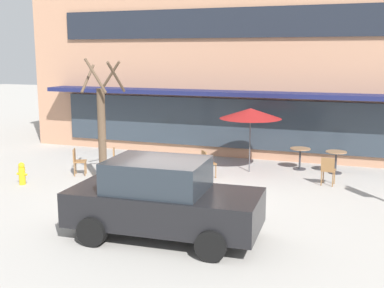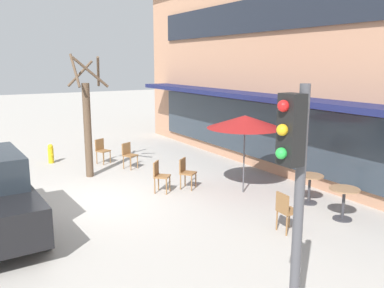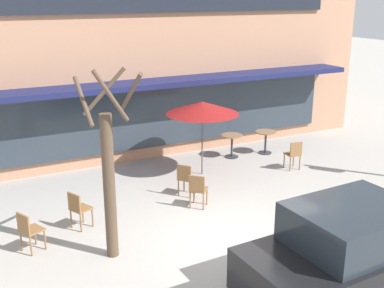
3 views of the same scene
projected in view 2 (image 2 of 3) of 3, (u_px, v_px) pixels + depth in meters
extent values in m
plane|color=#ADA8A0|center=(93.00, 203.00, 10.66)|extent=(80.00, 80.00, 0.00)
cube|color=tan|center=(355.00, 64.00, 14.93)|extent=(17.65, 8.00, 7.13)
cube|color=#191E4C|center=(258.00, 97.00, 12.87)|extent=(15.01, 1.10, 0.16)
cube|color=#1E232D|center=(273.00, 13.00, 12.60)|extent=(14.12, 0.10, 1.10)
cube|color=#2D3842|center=(269.00, 133.00, 13.35)|extent=(14.12, 0.10, 1.90)
cylinder|color=#333338|center=(342.00, 219.00, 9.54)|extent=(0.44, 0.44, 0.03)
cylinder|color=#333338|center=(343.00, 204.00, 9.47)|extent=(0.07, 0.07, 0.70)
cylinder|color=#99704C|center=(344.00, 189.00, 9.40)|extent=(0.70, 0.70, 0.03)
cylinder|color=#333338|center=(308.00, 202.00, 10.65)|extent=(0.44, 0.44, 0.03)
cylinder|color=#333338|center=(309.00, 189.00, 10.58)|extent=(0.07, 0.07, 0.70)
cylinder|color=#99704C|center=(310.00, 176.00, 10.51)|extent=(0.70, 0.70, 0.03)
cylinder|color=#4C4C51|center=(244.00, 154.00, 11.32)|extent=(0.04, 0.04, 2.20)
cone|color=maroon|center=(245.00, 122.00, 11.14)|extent=(2.10, 2.10, 0.35)
cylinder|color=olive|center=(137.00, 162.00, 14.09)|extent=(0.04, 0.04, 0.45)
cylinder|color=olive|center=(131.00, 164.00, 13.82)|extent=(0.04, 0.04, 0.45)
cylinder|color=olive|center=(130.00, 161.00, 14.28)|extent=(0.04, 0.04, 0.45)
cylinder|color=olive|center=(123.00, 163.00, 14.00)|extent=(0.04, 0.04, 0.45)
cube|color=olive|center=(130.00, 155.00, 14.00)|extent=(0.53, 0.53, 0.04)
cube|color=olive|center=(126.00, 149.00, 14.06)|extent=(0.21, 0.38, 0.40)
cylinder|color=olive|center=(289.00, 218.00, 9.04)|extent=(0.04, 0.04, 0.45)
cylinder|color=olive|center=(299.00, 223.00, 8.74)|extent=(0.04, 0.04, 0.45)
cylinder|color=olive|center=(277.00, 220.00, 8.90)|extent=(0.04, 0.04, 0.45)
cylinder|color=olive|center=(287.00, 226.00, 8.60)|extent=(0.04, 0.04, 0.45)
cube|color=olive|center=(289.00, 211.00, 8.77)|extent=(0.43, 0.43, 0.04)
cube|color=olive|center=(282.00, 203.00, 8.65)|extent=(0.40, 0.07, 0.40)
cylinder|color=olive|center=(110.00, 157.00, 14.80)|extent=(0.04, 0.04, 0.45)
cylinder|color=olive|center=(103.00, 159.00, 14.53)|extent=(0.04, 0.04, 0.45)
cylinder|color=olive|center=(104.00, 156.00, 14.99)|extent=(0.04, 0.04, 0.45)
cylinder|color=olive|center=(97.00, 158.00, 14.71)|extent=(0.04, 0.04, 0.45)
cube|color=olive|center=(103.00, 151.00, 14.71)|extent=(0.53, 0.53, 0.04)
cube|color=olive|center=(99.00, 144.00, 14.76)|extent=(0.21, 0.38, 0.40)
cylinder|color=olive|center=(170.00, 183.00, 11.61)|extent=(0.04, 0.04, 0.45)
cylinder|color=olive|center=(166.00, 187.00, 11.28)|extent=(0.04, 0.04, 0.45)
cylinder|color=olive|center=(158.00, 183.00, 11.68)|extent=(0.04, 0.04, 0.45)
cylinder|color=olive|center=(155.00, 186.00, 11.36)|extent=(0.04, 0.04, 0.45)
cube|color=olive|center=(162.00, 176.00, 11.44)|extent=(0.57, 0.57, 0.04)
cube|color=olive|center=(156.00, 168.00, 11.43)|extent=(0.32, 0.30, 0.40)
cylinder|color=olive|center=(196.00, 180.00, 11.92)|extent=(0.04, 0.04, 0.45)
cylinder|color=olive|center=(192.00, 183.00, 11.61)|extent=(0.04, 0.04, 0.45)
cylinder|color=olive|center=(185.00, 179.00, 12.04)|extent=(0.04, 0.04, 0.45)
cylinder|color=olive|center=(181.00, 182.00, 11.73)|extent=(0.04, 0.04, 0.45)
cube|color=olive|center=(188.00, 173.00, 11.77)|extent=(0.56, 0.56, 0.04)
cube|color=olive|center=(182.00, 165.00, 11.80)|extent=(0.28, 0.34, 0.40)
cylinder|color=black|center=(44.00, 233.00, 8.01)|extent=(0.65, 0.25, 0.64)
cylinder|color=black|center=(19.00, 197.00, 10.15)|extent=(0.65, 0.25, 0.64)
cylinder|color=brown|center=(88.00, 131.00, 12.84)|extent=(0.24, 0.24, 2.99)
cylinder|color=brown|center=(90.00, 72.00, 12.05)|extent=(0.13, 1.10, 0.94)
cylinder|color=brown|center=(98.00, 72.00, 12.57)|extent=(0.86, 0.33, 0.94)
cylinder|color=brown|center=(80.00, 73.00, 12.82)|extent=(0.14, 0.87, 0.82)
cylinder|color=brown|center=(75.00, 70.00, 12.29)|extent=(0.68, 0.15, 1.02)
cylinder|color=#47474C|center=(297.00, 229.00, 4.78)|extent=(0.12, 0.12, 3.40)
cube|color=black|center=(291.00, 130.00, 4.46)|extent=(0.26, 0.20, 0.80)
sphere|color=red|center=(283.00, 106.00, 4.34)|extent=(0.13, 0.13, 0.13)
sphere|color=gold|center=(282.00, 130.00, 4.39)|extent=(0.13, 0.13, 0.13)
sphere|color=green|center=(281.00, 153.00, 4.44)|extent=(0.13, 0.13, 0.13)
cylinder|color=gold|center=(51.00, 156.00, 14.83)|extent=(0.20, 0.20, 0.55)
sphere|color=gold|center=(50.00, 147.00, 14.76)|extent=(0.19, 0.19, 0.19)
cylinder|color=gold|center=(50.00, 153.00, 14.92)|extent=(0.10, 0.07, 0.07)
cylinder|color=gold|center=(52.00, 155.00, 14.70)|extent=(0.10, 0.07, 0.07)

